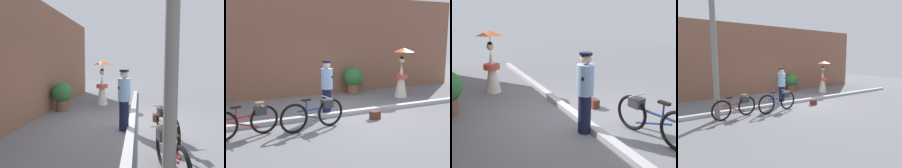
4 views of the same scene
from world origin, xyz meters
The scene contains 10 objects.
ground_plane centered at (0.00, 0.00, 0.00)m, with size 30.00×30.00×0.00m, color slate.
building_wall centered at (0.00, 3.31, 1.96)m, with size 14.00×0.40×3.91m, color brown.
sidewalk_curb centered at (0.00, 0.00, 0.06)m, with size 14.00×0.20×0.12m, color #B2B2B7.
bicycle_near_officer centered at (-1.41, -0.83, 0.41)m, with size 1.77×0.48×0.82m.
bicycle_far_side centered at (-3.03, -0.70, 0.42)m, with size 1.65×0.48×0.79m.
person_officer centered at (-0.65, 0.19, 0.87)m, with size 0.34×0.34×1.64m.
person_with_parasol centered at (2.96, 1.37, 0.96)m, with size 0.81×0.81×1.89m.
potted_plant_by_door centered at (1.57, 2.67, 0.62)m, with size 0.79×0.77×1.09m.
backpack_on_pavement centered at (0.44, -0.74, 0.12)m, with size 0.27×0.19×0.23m.
utility_pole centered at (-3.67, -0.61, 2.40)m, with size 0.18×0.18×4.80m, color slate.
Camera 4 is at (-5.15, -7.27, 2.10)m, focal length 31.26 mm.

